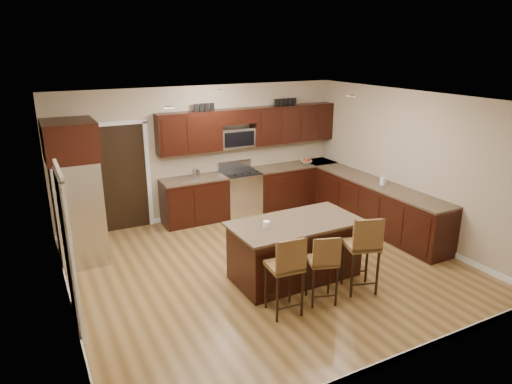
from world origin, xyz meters
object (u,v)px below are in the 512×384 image
stool_left (287,267)px  stool_right (364,246)px  refrigerator (76,191)px  island (295,251)px  stool_mid (324,261)px  range (240,192)px

stool_left → stool_right: bearing=4.9°
stool_left → refrigerator: 3.73m
island → refrigerator: size_ratio=0.85×
refrigerator → stool_mid: bearing=-47.2°
range → stool_mid: size_ratio=1.07×
range → stool_right: stool_right is taller
range → stool_mid: bearing=-98.1°
island → stool_right: size_ratio=1.68×
stool_left → refrigerator: bearing=130.8°
stool_left → stool_mid: bearing=5.8°
range → stool_right: bearing=-87.8°
stool_left → refrigerator: size_ratio=0.49×
stool_mid → stool_right: stool_right is taller
range → island: (-0.47, -2.92, -0.04)m
stool_right → stool_mid: bearing=-163.3°
stool_mid → refrigerator: refrigerator is taller
range → stool_left: 3.94m
stool_left → range: bearing=78.2°
island → refrigerator: bearing=141.9°
range → island: range is taller
stool_right → refrigerator: bearing=156.4°
stool_mid → island: bearing=103.7°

